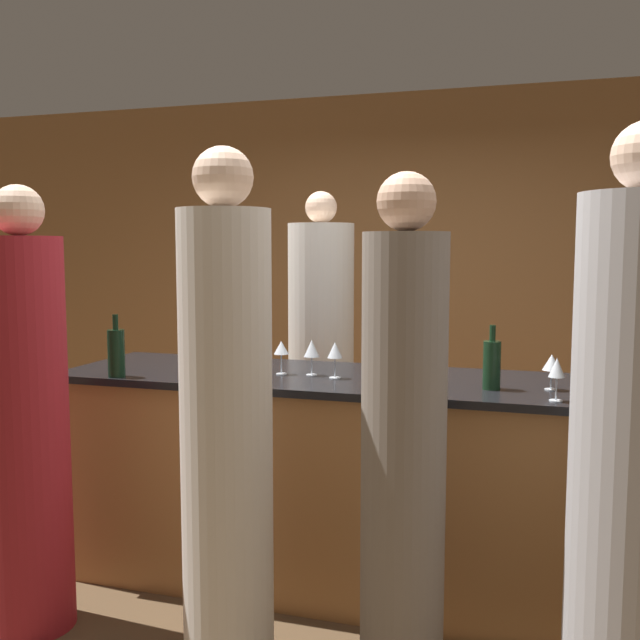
# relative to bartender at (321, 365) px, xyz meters

# --- Properties ---
(ground_plane) EXTENTS (14.00, 14.00, 0.00)m
(ground_plane) POSITION_rel_bartender_xyz_m (0.41, -0.93, -0.91)
(ground_plane) COLOR #4C3823
(back_wall) EXTENTS (8.00, 0.06, 2.80)m
(back_wall) POSITION_rel_bartender_xyz_m (0.41, 1.40, 0.49)
(back_wall) COLOR olive
(back_wall) RESTS_ON ground_plane
(bar_counter) EXTENTS (2.76, 0.79, 1.02)m
(bar_counter) POSITION_rel_bartender_xyz_m (0.41, -0.93, -0.39)
(bar_counter) COLOR #996638
(bar_counter) RESTS_ON ground_plane
(bartender) EXTENTS (0.40, 0.40, 1.95)m
(bartender) POSITION_rel_bartender_xyz_m (0.00, 0.00, 0.00)
(bartender) COLOR silver
(bartender) RESTS_ON ground_plane
(guest_0) EXTENTS (0.35, 0.35, 1.98)m
(guest_0) POSITION_rel_bartender_xyz_m (0.15, -1.73, 0.02)
(guest_0) COLOR silver
(guest_0) RESTS_ON ground_plane
(guest_1) EXTENTS (0.34, 0.34, 1.87)m
(guest_1) POSITION_rel_bartender_xyz_m (-0.77, -1.69, -0.03)
(guest_1) COLOR maroon
(guest_1) RESTS_ON ground_plane
(guest_2) EXTENTS (0.31, 0.31, 1.88)m
(guest_2) POSITION_rel_bartender_xyz_m (0.81, -1.64, -0.02)
(guest_2) COLOR gray
(guest_2) RESTS_ON ground_plane
(guest_3) EXTENTS (0.38, 0.38, 1.99)m
(guest_3) POSITION_rel_bartender_xyz_m (1.55, -1.80, 0.02)
(guest_3) COLOR #B2B2B7
(guest_3) RESTS_ON ground_plane
(wine_bottle_0) EXTENTS (0.07, 0.07, 0.28)m
(wine_bottle_0) POSITION_rel_bartender_xyz_m (1.08, -1.05, 0.22)
(wine_bottle_0) COLOR black
(wine_bottle_0) RESTS_ON bar_counter
(wine_bottle_1) EXTENTS (0.08, 0.08, 0.29)m
(wine_bottle_1) POSITION_rel_bartender_xyz_m (-0.61, -1.26, 0.23)
(wine_bottle_1) COLOR black
(wine_bottle_1) RESTS_ON bar_counter
(wine_glass_0) EXTENTS (0.07, 0.07, 0.17)m
(wine_glass_0) POSITION_rel_bartender_xyz_m (0.25, -0.96, 0.24)
(wine_glass_0) COLOR silver
(wine_glass_0) RESTS_ON bar_counter
(wine_glass_1) EXTENTS (0.07, 0.07, 0.17)m
(wine_glass_1) POSITION_rel_bartender_xyz_m (0.37, -1.01, 0.24)
(wine_glass_1) COLOR silver
(wine_glass_1) RESTS_ON bar_counter
(wine_glass_2) EXTENTS (0.07, 0.07, 0.16)m
(wine_glass_2) POSITION_rel_bartender_xyz_m (0.10, -0.98, 0.24)
(wine_glass_2) COLOR silver
(wine_glass_2) RESTS_ON bar_counter
(wine_glass_3) EXTENTS (0.08, 0.08, 0.15)m
(wine_glass_3) POSITION_rel_bartender_xyz_m (1.32, -1.00, 0.23)
(wine_glass_3) COLOR silver
(wine_glass_3) RESTS_ON bar_counter
(wine_glass_4) EXTENTS (0.07, 0.07, 0.16)m
(wine_glass_4) POSITION_rel_bartender_xyz_m (-0.07, -1.11, 0.23)
(wine_glass_4) COLOR silver
(wine_glass_4) RESTS_ON bar_counter
(wine_glass_5) EXTENTS (0.08, 0.08, 0.18)m
(wine_glass_5) POSITION_rel_bartender_xyz_m (0.78, -1.06, 0.25)
(wine_glass_5) COLOR silver
(wine_glass_5) RESTS_ON bar_counter
(wine_glass_6) EXTENTS (0.06, 0.06, 0.17)m
(wine_glass_6) POSITION_rel_bartender_xyz_m (1.34, -1.23, 0.24)
(wine_glass_6) COLOR silver
(wine_glass_6) RESTS_ON bar_counter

